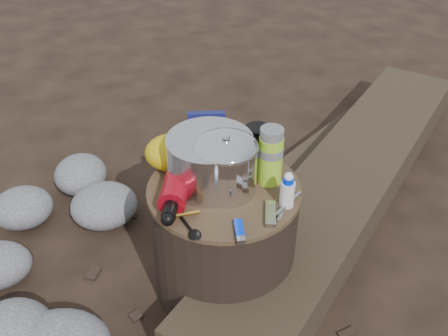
{
  "coord_description": "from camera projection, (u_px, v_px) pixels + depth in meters",
  "views": [
    {
      "loc": [
        -0.15,
        -1.17,
        1.33
      ],
      "look_at": [
        0.0,
        0.0,
        0.48
      ],
      "focal_mm": 41.57,
      "sensor_mm": 36.0,
      "label": 1
    }
  ],
  "objects": [
    {
      "name": "thermos",
      "position": [
        271.0,
        156.0,
        1.47
      ],
      "size": [
        0.07,
        0.07,
        0.18
      ],
      "primitive_type": "cylinder",
      "color": "#9DD82B",
      "rests_on": "stump"
    },
    {
      "name": "lighter",
      "position": [
        239.0,
        229.0,
        1.34
      ],
      "size": [
        0.02,
        0.09,
        0.02
      ],
      "primitive_type": "cube",
      "rotation": [
        0.0,
        0.0,
        -0.04
      ],
      "color": "#002EF6",
      "rests_on": "stump"
    },
    {
      "name": "stuff_sack",
      "position": [
        171.0,
        152.0,
        1.55
      ],
      "size": [
        0.16,
        0.13,
        0.11
      ],
      "primitive_type": "ellipsoid",
      "color": "gold",
      "rests_on": "stump"
    },
    {
      "name": "food_pouch",
      "position": [
        207.0,
        134.0,
        1.6
      ],
      "size": [
        0.12,
        0.03,
        0.14
      ],
      "primitive_type": "cube",
      "rotation": [
        0.0,
        0.0,
        -0.07
      ],
      "color": "#131856",
      "rests_on": "stump"
    },
    {
      "name": "ground",
      "position": [
        224.0,
        284.0,
        1.74
      ],
      "size": [
        60.0,
        60.0,
        0.0
      ],
      "primitive_type": "plane",
      "color": "black",
      "rests_on": "ground"
    },
    {
      "name": "stump",
      "position": [
        224.0,
        239.0,
        1.62
      ],
      "size": [
        0.44,
        0.44,
        0.41
      ],
      "primitive_type": "cylinder",
      "color": "black",
      "rests_on": "ground"
    },
    {
      "name": "fuel_bottle",
      "position": [
        178.0,
        179.0,
        1.47
      ],
      "size": [
        0.14,
        0.32,
        0.08
      ],
      "primitive_type": null,
      "rotation": [
        0.0,
        0.0,
        -0.21
      ],
      "color": "#B10B1A",
      "rests_on": "stump"
    },
    {
      "name": "log_small",
      "position": [
        335.0,
        150.0,
        2.31
      ],
      "size": [
        1.0,
        0.93,
        0.1
      ],
      "primitive_type": "cube",
      "rotation": [
        0.0,
        0.0,
        -0.84
      ],
      "color": "#33291D",
      "rests_on": "ground"
    },
    {
      "name": "log_main",
      "position": [
        346.0,
        185.0,
        2.04
      ],
      "size": [
        1.52,
        1.73,
        0.17
      ],
      "primitive_type": "cube",
      "rotation": [
        0.0,
        0.0,
        -0.69
      ],
      "color": "#33291D",
      "rests_on": "ground"
    },
    {
      "name": "travel_mug",
      "position": [
        257.0,
        143.0,
        1.59
      ],
      "size": [
        0.07,
        0.07,
        0.11
      ],
      "primitive_type": "cylinder",
      "color": "black",
      "rests_on": "stump"
    },
    {
      "name": "rock_ring",
      "position": [
        57.0,
        243.0,
        1.76
      ],
      "size": [
        0.44,
        0.97,
        0.19
      ],
      "primitive_type": null,
      "color": "slate",
      "rests_on": "ground"
    },
    {
      "name": "pot_grabber",
      "position": [
        285.0,
        206.0,
        1.42
      ],
      "size": [
        0.1,
        0.12,
        0.01
      ],
      "primitive_type": null,
      "rotation": [
        0.0,
        0.0,
        -0.65
      ],
      "color": "#ACACB0",
      "rests_on": "stump"
    },
    {
      "name": "camping_pot",
      "position": [
        226.0,
        164.0,
        1.44
      ],
      "size": [
        0.18,
        0.18,
        0.18
      ],
      "primitive_type": "cylinder",
      "color": "silver",
      "rests_on": "stump"
    },
    {
      "name": "spork",
      "position": [
        184.0,
        221.0,
        1.37
      ],
      "size": [
        0.08,
        0.13,
        0.01
      ],
      "primitive_type": null,
      "rotation": [
        0.0,
        0.0,
        0.4
      ],
      "color": "black",
      "rests_on": "stump"
    },
    {
      "name": "foil_windscreen",
      "position": [
        210.0,
        161.0,
        1.48
      ],
      "size": [
        0.25,
        0.25,
        0.15
      ],
      "primitive_type": "cylinder",
      "color": "silver",
      "rests_on": "stump"
    },
    {
      "name": "squeeze_bottle",
      "position": [
        287.0,
        191.0,
        1.41
      ],
      "size": [
        0.04,
        0.04,
        0.1
      ],
      "primitive_type": "cylinder",
      "color": "white",
      "rests_on": "stump"
    },
    {
      "name": "multitool",
      "position": [
        271.0,
        214.0,
        1.39
      ],
      "size": [
        0.05,
        0.1,
        0.01
      ],
      "primitive_type": "cube",
      "rotation": [
        0.0,
        0.0,
        -0.2
      ],
      "color": "#ACACB0",
      "rests_on": "stump"
    }
  ]
}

